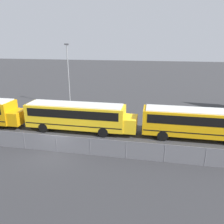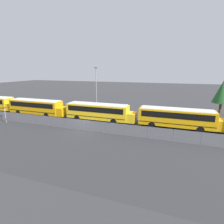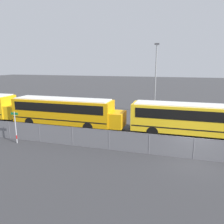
{
  "view_description": "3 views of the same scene",
  "coord_description": "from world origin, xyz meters",
  "views": [
    {
      "loc": [
        8.15,
        -16.29,
        9.4
      ],
      "look_at": [
        4.05,
        5.07,
        2.38
      ],
      "focal_mm": 35.0,
      "sensor_mm": 36.0,
      "label": 1
    },
    {
      "loc": [
        11.98,
        -21.57,
        8.68
      ],
      "look_at": [
        2.66,
        5.07,
        1.82
      ],
      "focal_mm": 28.0,
      "sensor_mm": 36.0,
      "label": 2
    },
    {
      "loc": [
        -1.45,
        -15.42,
        6.61
      ],
      "look_at": [
        -7.42,
        4.88,
        1.92
      ],
      "focal_mm": 35.0,
      "sensor_mm": 36.0,
      "label": 3
    }
  ],
  "objects": [
    {
      "name": "ground_plane",
      "position": [
        0.0,
        0.0,
        0.0
      ],
      "size": [
        200.0,
        200.0,
        0.0
      ],
      "primitive_type": "plane",
      "color": "#38383A"
    },
    {
      "name": "road_strip",
      "position": [
        0.0,
        -6.0,
        0.0
      ],
      "size": [
        108.95,
        12.0,
        0.01
      ],
      "color": "#333335",
      "rests_on": "ground_plane"
    },
    {
      "name": "fence",
      "position": [
        -0.0,
        -0.0,
        0.81
      ],
      "size": [
        75.02,
        0.07,
        1.58
      ],
      "color": "#9EA0A5",
      "rests_on": "ground_plane"
    },
    {
      "name": "school_bus_1",
      "position": [
        -12.51,
        4.64,
        1.85
      ],
      "size": [
        12.11,
        2.49,
        3.08
      ],
      "color": "orange",
      "rests_on": "ground_plane"
    },
    {
      "name": "school_bus_2",
      "position": [
        0.31,
        4.94,
        1.85
      ],
      "size": [
        12.11,
        2.49,
        3.08
      ],
      "color": "yellow",
      "rests_on": "ground_plane"
    },
    {
      "name": "street_sign",
      "position": [
        -14.17,
        -0.85,
        1.45
      ],
      "size": [
        0.7,
        0.09,
        2.72
      ],
      "color": "#B7B7BC",
      "rests_on": "ground_plane"
    },
    {
      "name": "light_pole",
      "position": [
        -4.11,
        13.88,
        4.97
      ],
      "size": [
        0.6,
        0.24,
        9.16
      ],
      "color": "gray",
      "rests_on": "ground_plane"
    }
  ]
}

